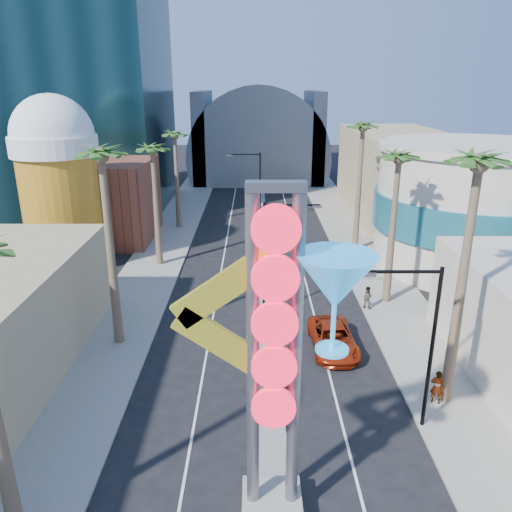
{
  "coord_description": "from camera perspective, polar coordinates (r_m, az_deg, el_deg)",
  "views": [
    {
      "loc": [
        -0.63,
        -11.41,
        15.27
      ],
      "look_at": [
        -0.54,
        19.38,
        4.54
      ],
      "focal_mm": 35.0,
      "sensor_mm": 36.0,
      "label": 1
    }
  ],
  "objects": [
    {
      "name": "neon_sign",
      "position": [
        16.49,
        4.96,
        -9.72
      ],
      "size": [
        6.53,
        2.6,
        12.55
      ],
      "color": "gray",
      "rests_on": "ground"
    },
    {
      "name": "sidewalk_east",
      "position": [
        49.87,
        11.56,
        1.08
      ],
      "size": [
        5.0,
        100.0,
        0.15
      ],
      "primitive_type": "cube",
      "color": "gray",
      "rests_on": "ground"
    },
    {
      "name": "filler_east",
      "position": [
        62.54,
        15.45,
        9.08
      ],
      "size": [
        10.0,
        20.0,
        10.0
      ],
      "primitive_type": "cube",
      "color": "tan",
      "rests_on": "ground"
    },
    {
      "name": "turquoise_building",
      "position": [
        46.5,
        23.55,
        5.16
      ],
      "size": [
        16.6,
        16.6,
        10.6
      ],
      "color": "#B8AE9C",
      "rests_on": "ground"
    },
    {
      "name": "pedestrian_b",
      "position": [
        36.13,
        12.57,
        -4.61
      ],
      "size": [
        0.98,
        0.92,
        1.61
      ],
      "primitive_type": "imported",
      "rotation": [
        0.0,
        0.0,
        2.62
      ],
      "color": "gray",
      "rests_on": "sidewalk_east"
    },
    {
      "name": "palm_5",
      "position": [
        23.82,
        23.93,
        7.91
      ],
      "size": [
        2.4,
        2.4,
        13.2
      ],
      "color": "brown",
      "rests_on": "ground"
    },
    {
      "name": "sidewalk_west",
      "position": [
        49.63,
        -10.46,
        1.06
      ],
      "size": [
        5.0,
        100.0,
        0.15
      ],
      "primitive_type": "cube",
      "color": "gray",
      "rests_on": "ground"
    },
    {
      "name": "streetlight_2",
      "position": [
        23.23,
        18.52,
        -8.56
      ],
      "size": [
        3.45,
        0.25,
        8.0
      ],
      "color": "black",
      "rests_on": "ground"
    },
    {
      "name": "palm_2",
      "position": [
        42.64,
        -11.71,
        11.03
      ],
      "size": [
        2.4,
        2.4,
        11.2
      ],
      "color": "brown",
      "rests_on": "ground"
    },
    {
      "name": "red_pickup",
      "position": [
        30.68,
        8.8,
        -9.27
      ],
      "size": [
        2.66,
        5.5,
        1.51
      ],
      "primitive_type": "imported",
      "rotation": [
        0.0,
        0.0,
        0.03
      ],
      "color": "#A2280C",
      "rests_on": "ground"
    },
    {
      "name": "beer_mug",
      "position": [
        45.14,
        -21.67,
        8.41
      ],
      "size": [
        7.0,
        7.0,
        14.5
      ],
      "color": "#C3731A",
      "rests_on": "ground"
    },
    {
      "name": "streetlight_0",
      "position": [
        33.11,
        1.88,
        0.91
      ],
      "size": [
        3.79,
        0.25,
        8.0
      ],
      "color": "black",
      "rests_on": "ground"
    },
    {
      "name": "brick_filler_west",
      "position": [
        52.96,
        -17.14,
        6.08
      ],
      "size": [
        10.0,
        10.0,
        8.0
      ],
      "primitive_type": "cube",
      "color": "brown",
      "rests_on": "ground"
    },
    {
      "name": "canopy",
      "position": [
        84.13,
        0.27,
        11.73
      ],
      "size": [
        22.0,
        16.0,
        22.0
      ],
      "color": "slate",
      "rests_on": "ground"
    },
    {
      "name": "palm_6",
      "position": [
        35.18,
        15.96,
        9.76
      ],
      "size": [
        2.4,
        2.4,
        11.7
      ],
      "color": "brown",
      "rests_on": "ground"
    },
    {
      "name": "palm_1",
      "position": [
        29.0,
        -17.19,
        9.56
      ],
      "size": [
        2.4,
        2.4,
        12.7
      ],
      "color": "brown",
      "rests_on": "ground"
    },
    {
      "name": "palm_3",
      "position": [
        54.37,
        -9.26,
        12.86
      ],
      "size": [
        2.4,
        2.4,
        11.2
      ],
      "color": "brown",
      "rests_on": "ground"
    },
    {
      "name": "pedestrian_a",
      "position": [
        26.99,
        19.98,
        -13.89
      ],
      "size": [
        0.75,
        0.6,
        1.79
      ],
      "primitive_type": "imported",
      "rotation": [
        0.0,
        0.0,
        2.84
      ],
      "color": "gray",
      "rests_on": "sidewalk_east"
    },
    {
      "name": "median",
      "position": [
        51.7,
        0.54,
        2.12
      ],
      "size": [
        1.6,
        84.0,
        0.15
      ],
      "primitive_type": "cube",
      "color": "gray",
      "rests_on": "ground"
    },
    {
      "name": "palm_7",
      "position": [
        46.63,
        12.08,
        13.34
      ],
      "size": [
        2.4,
        2.4,
        12.7
      ],
      "color": "brown",
      "rests_on": "ground"
    },
    {
      "name": "streetlight_1",
      "position": [
        56.38,
        -0.08,
        8.59
      ],
      "size": [
        3.79,
        0.25,
        8.0
      ],
      "color": "black",
      "rests_on": "ground"
    }
  ]
}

